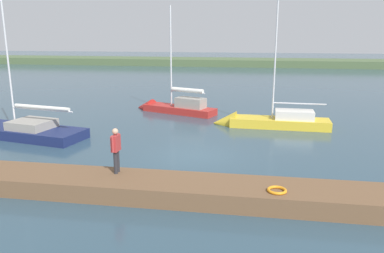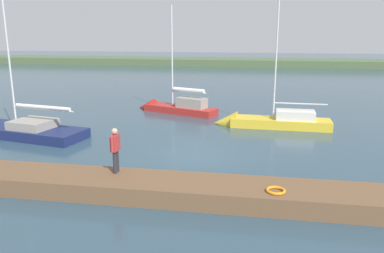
{
  "view_description": "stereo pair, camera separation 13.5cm",
  "coord_description": "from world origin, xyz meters",
  "px_view_note": "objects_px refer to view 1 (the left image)",
  "views": [
    {
      "loc": [
        -2.71,
        17.56,
        5.81
      ],
      "look_at": [
        0.08,
        0.53,
        1.58
      ],
      "focal_mm": 35.88,
      "sensor_mm": 36.0,
      "label": 1
    },
    {
      "loc": [
        -2.84,
        17.54,
        5.81
      ],
      "look_at": [
        0.08,
        0.53,
        1.58
      ],
      "focal_mm": 35.88,
      "sensor_mm": 36.0,
      "label": 2
    }
  ],
  "objects_px": {
    "sailboat_inner_slip": "(172,109)",
    "person_on_dock": "(116,147)",
    "sailboat_far_right": "(266,124)",
    "sailboat_far_left": "(3,132)",
    "life_ring_buoy": "(277,190)"
  },
  "relations": [
    {
      "from": "sailboat_inner_slip",
      "to": "person_on_dock",
      "type": "xyz_separation_m",
      "value": [
        -1.04,
        14.65,
        1.44
      ]
    },
    {
      "from": "sailboat_far_right",
      "to": "sailboat_far_left",
      "type": "relative_size",
      "value": 0.85
    },
    {
      "from": "person_on_dock",
      "to": "life_ring_buoy",
      "type": "bearing_deg",
      "value": -5.87
    },
    {
      "from": "sailboat_far_left",
      "to": "sailboat_inner_slip",
      "type": "relative_size",
      "value": 1.18
    },
    {
      "from": "life_ring_buoy",
      "to": "person_on_dock",
      "type": "bearing_deg",
      "value": -8.18
    },
    {
      "from": "life_ring_buoy",
      "to": "sailboat_far_left",
      "type": "bearing_deg",
      "value": -26.13
    },
    {
      "from": "sailboat_far_right",
      "to": "sailboat_inner_slip",
      "type": "height_order",
      "value": "sailboat_inner_slip"
    },
    {
      "from": "sailboat_far_right",
      "to": "sailboat_inner_slip",
      "type": "relative_size",
      "value": 1.0
    },
    {
      "from": "sailboat_far_right",
      "to": "person_on_dock",
      "type": "distance_m",
      "value": 12.64
    },
    {
      "from": "sailboat_inner_slip",
      "to": "person_on_dock",
      "type": "distance_m",
      "value": 14.75
    },
    {
      "from": "life_ring_buoy",
      "to": "sailboat_inner_slip",
      "type": "relative_size",
      "value": 0.08
    },
    {
      "from": "person_on_dock",
      "to": "sailboat_inner_slip",
      "type": "bearing_deg",
      "value": 96.39
    },
    {
      "from": "sailboat_far_left",
      "to": "sailboat_far_right",
      "type": "bearing_deg",
      "value": -153.0
    },
    {
      "from": "sailboat_far_left",
      "to": "person_on_dock",
      "type": "distance_m",
      "value": 11.75
    },
    {
      "from": "sailboat_far_right",
      "to": "person_on_dock",
      "type": "xyz_separation_m",
      "value": [
        5.85,
        11.11,
        1.48
      ]
    }
  ]
}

